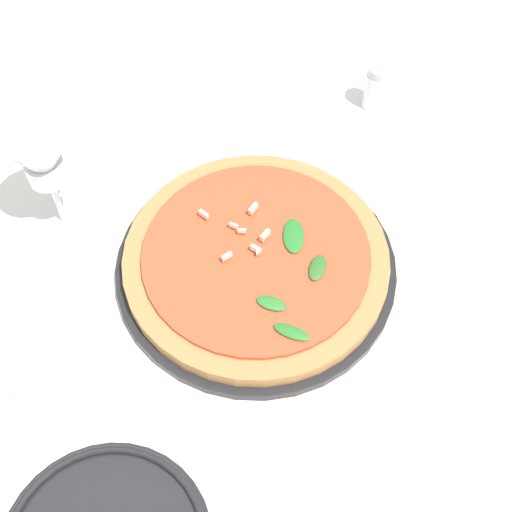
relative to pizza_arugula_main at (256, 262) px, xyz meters
name	(u,v)px	position (x,y,z in m)	size (l,w,h in m)	color
ground_plane	(226,255)	(0.02, -0.04, -0.02)	(6.00, 6.00, 0.00)	silver
pizza_arugula_main	(256,262)	(0.00, 0.00, 0.00)	(0.32, 0.32, 0.05)	black
wine_glass	(43,161)	(0.18, -0.17, 0.09)	(0.08, 0.08, 0.16)	white
shaker_pepper	(376,87)	(-0.26, -0.17, 0.02)	(0.03, 0.03, 0.07)	silver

